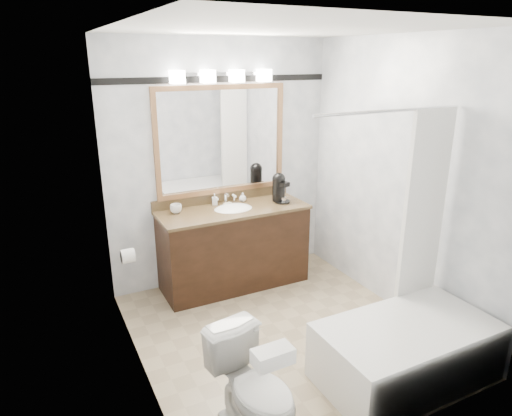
% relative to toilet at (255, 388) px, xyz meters
% --- Properties ---
extents(room, '(2.42, 2.62, 2.52)m').
position_rel_toilet_xyz_m(room, '(0.71, 0.89, 0.91)').
color(room, tan).
rests_on(room, ground).
extents(vanity, '(1.53, 0.58, 0.97)m').
position_rel_toilet_xyz_m(vanity, '(0.71, 1.91, 0.10)').
color(vanity, black).
rests_on(vanity, ground).
extents(mirror, '(1.40, 0.04, 1.10)m').
position_rel_toilet_xyz_m(mirror, '(0.71, 2.18, 1.16)').
color(mirror, '#A6744B').
rests_on(mirror, room).
extents(vanity_light_bar, '(1.02, 0.14, 0.12)m').
position_rel_toilet_xyz_m(vanity_light_bar, '(0.71, 2.12, 1.79)').
color(vanity_light_bar, silver).
rests_on(vanity_light_bar, room).
extents(accent_stripe, '(2.40, 0.01, 0.06)m').
position_rel_toilet_xyz_m(accent_stripe, '(0.71, 2.19, 1.76)').
color(accent_stripe, black).
rests_on(accent_stripe, room).
extents(bathtub, '(1.30, 0.75, 1.96)m').
position_rel_toilet_xyz_m(bathtub, '(1.27, -0.00, -0.06)').
color(bathtub, white).
rests_on(bathtub, ground).
extents(tp_roll, '(0.11, 0.12, 0.12)m').
position_rel_toilet_xyz_m(tp_roll, '(-0.43, 1.56, 0.36)').
color(tp_roll, white).
rests_on(tp_roll, room).
extents(toilet, '(0.49, 0.72, 0.68)m').
position_rel_toilet_xyz_m(toilet, '(0.00, 0.00, 0.00)').
color(toilet, white).
rests_on(toilet, ground).
extents(tissue_box, '(0.23, 0.13, 0.09)m').
position_rel_toilet_xyz_m(tissue_box, '(0.00, -0.23, 0.39)').
color(tissue_box, white).
rests_on(tissue_box, toilet).
extents(coffee_maker, '(0.17, 0.20, 0.31)m').
position_rel_toilet_xyz_m(coffee_maker, '(1.24, 1.90, 0.67)').
color(coffee_maker, black).
rests_on(coffee_maker, vanity).
extents(cup_left, '(0.13, 0.13, 0.09)m').
position_rel_toilet_xyz_m(cup_left, '(0.15, 2.03, 0.56)').
color(cup_left, white).
rests_on(cup_left, vanity).
extents(soap_bottle_a, '(0.07, 0.07, 0.12)m').
position_rel_toilet_xyz_m(soap_bottle_a, '(0.59, 2.11, 0.57)').
color(soap_bottle_a, white).
rests_on(soap_bottle_a, vanity).
extents(soap_bottle_b, '(0.10, 0.10, 0.10)m').
position_rel_toilet_xyz_m(soap_bottle_b, '(0.90, 2.08, 0.56)').
color(soap_bottle_b, white).
rests_on(soap_bottle_b, vanity).
extents(soap_bar, '(0.09, 0.07, 0.03)m').
position_rel_toilet_xyz_m(soap_bar, '(0.70, 2.03, 0.52)').
color(soap_bar, beige).
rests_on(soap_bar, vanity).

